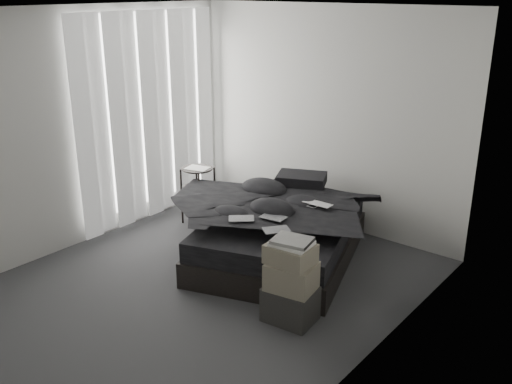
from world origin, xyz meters
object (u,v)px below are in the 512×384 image
Objects in this scene: laptop at (315,199)px; box_lower at (290,304)px; side_stand at (198,196)px; bed at (280,247)px.

laptop reaches higher than box_lower.
side_stand is at bearing 178.64° from laptop.
bed is at bearing -7.06° from side_stand.
laptop is at bearing 113.72° from box_lower.
laptop is 0.45× the size of side_stand.
box_lower is (2.18, -1.08, -0.19)m from side_stand.
box_lower is (0.47, -1.07, -0.55)m from laptop.
bed is 6.24× the size of laptop.
side_stand reaches higher than box_lower.
box_lower is at bearing -67.32° from laptop.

